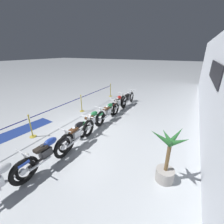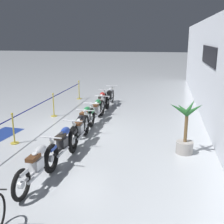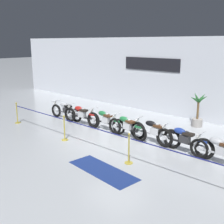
{
  "view_description": "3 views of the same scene",
  "coord_description": "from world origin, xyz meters",
  "px_view_note": "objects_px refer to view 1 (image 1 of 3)",
  "views": [
    {
      "loc": [
        5.12,
        4.25,
        3.46
      ],
      "look_at": [
        -0.86,
        1.09,
        0.7
      ],
      "focal_mm": 24.0,
      "sensor_mm": 36.0,
      "label": 1
    },
    {
      "loc": [
        9.71,
        3.4,
        3.4
      ],
      "look_at": [
        -0.83,
        1.36,
        0.54
      ],
      "focal_mm": 45.0,
      "sensor_mm": 36.0,
      "label": 2
    },
    {
      "loc": [
        7.17,
        -8.22,
        3.93
      ],
      "look_at": [
        -1.13,
        0.92,
        0.84
      ],
      "focal_mm": 45.0,
      "sensor_mm": 36.0,
      "label": 3
    }
  ],
  "objects_px": {
    "motorcycle_green_2": "(108,112)",
    "potted_palm_left_of_row": "(167,161)",
    "floor_banner": "(25,129)",
    "motorcycle_blue_5": "(48,153)",
    "motorcycle_silver_0": "(128,98)",
    "stanchion_mid_right": "(31,129)",
    "stanchion_far_left": "(79,101)",
    "stanchion_mid_left": "(82,106)",
    "motorcycle_red_1": "(118,103)",
    "motorcycle_black_4": "(77,134)",
    "motorcycle_green_3": "(92,121)"
  },
  "relations": [
    {
      "from": "motorcycle_red_1",
      "to": "stanchion_mid_right",
      "type": "distance_m",
      "value": 4.92
    },
    {
      "from": "motorcycle_green_3",
      "to": "motorcycle_blue_5",
      "type": "relative_size",
      "value": 0.89
    },
    {
      "from": "stanchion_mid_left",
      "to": "floor_banner",
      "type": "distance_m",
      "value": 3.29
    },
    {
      "from": "motorcycle_green_2",
      "to": "motorcycle_blue_5",
      "type": "bearing_deg",
      "value": -0.14
    },
    {
      "from": "motorcycle_green_2",
      "to": "stanchion_mid_right",
      "type": "bearing_deg",
      "value": -34.0
    },
    {
      "from": "stanchion_mid_right",
      "to": "potted_palm_left_of_row",
      "type": "bearing_deg",
      "value": 92.51
    },
    {
      "from": "stanchion_mid_left",
      "to": "motorcycle_green_3",
      "type": "bearing_deg",
      "value": 49.37
    },
    {
      "from": "motorcycle_green_3",
      "to": "floor_banner",
      "type": "bearing_deg",
      "value": -63.93
    },
    {
      "from": "floor_banner",
      "to": "motorcycle_blue_5",
      "type": "bearing_deg",
      "value": 75.11
    },
    {
      "from": "motorcycle_silver_0",
      "to": "stanchion_mid_right",
      "type": "bearing_deg",
      "value": -19.29
    },
    {
      "from": "floor_banner",
      "to": "motorcycle_red_1",
      "type": "bearing_deg",
      "value": 151.4
    },
    {
      "from": "motorcycle_black_4",
      "to": "motorcycle_blue_5",
      "type": "bearing_deg",
      "value": -3.37
    },
    {
      "from": "motorcycle_silver_0",
      "to": "motorcycle_green_3",
      "type": "xyz_separation_m",
      "value": [
        4.15,
        -0.08,
        0.01
      ]
    },
    {
      "from": "motorcycle_blue_5",
      "to": "potted_palm_left_of_row",
      "type": "bearing_deg",
      "value": 108.06
    },
    {
      "from": "motorcycle_red_1",
      "to": "motorcycle_black_4",
      "type": "distance_m",
      "value": 4.09
    },
    {
      "from": "motorcycle_red_1",
      "to": "motorcycle_green_3",
      "type": "bearing_deg",
      "value": 0.66
    },
    {
      "from": "stanchion_mid_left",
      "to": "stanchion_far_left",
      "type": "bearing_deg",
      "value": 0.0
    },
    {
      "from": "stanchion_mid_left",
      "to": "motorcycle_red_1",
      "type": "bearing_deg",
      "value": 120.66
    },
    {
      "from": "motorcycle_green_2",
      "to": "potted_palm_left_of_row",
      "type": "height_order",
      "value": "potted_palm_left_of_row"
    },
    {
      "from": "motorcycle_black_4",
      "to": "potted_palm_left_of_row",
      "type": "height_order",
      "value": "potted_palm_left_of_row"
    },
    {
      "from": "motorcycle_silver_0",
      "to": "potted_palm_left_of_row",
      "type": "height_order",
      "value": "potted_palm_left_of_row"
    },
    {
      "from": "motorcycle_green_3",
      "to": "motorcycle_blue_5",
      "type": "height_order",
      "value": "motorcycle_blue_5"
    },
    {
      "from": "motorcycle_green_2",
      "to": "stanchion_mid_right",
      "type": "relative_size",
      "value": 2.25
    },
    {
      "from": "stanchion_mid_left",
      "to": "stanchion_mid_right",
      "type": "height_order",
      "value": "same"
    },
    {
      "from": "motorcycle_blue_5",
      "to": "stanchion_mid_left",
      "type": "distance_m",
      "value": 4.73
    },
    {
      "from": "stanchion_mid_left",
      "to": "floor_banner",
      "type": "bearing_deg",
      "value": -17.4
    },
    {
      "from": "motorcycle_silver_0",
      "to": "motorcycle_green_2",
      "type": "bearing_deg",
      "value": 0.27
    },
    {
      "from": "motorcycle_silver_0",
      "to": "stanchion_mid_right",
      "type": "xyz_separation_m",
      "value": [
        5.85,
        -2.05,
        -0.1
      ]
    },
    {
      "from": "motorcycle_silver_0",
      "to": "floor_banner",
      "type": "relative_size",
      "value": 0.9
    },
    {
      "from": "stanchion_mid_left",
      "to": "floor_banner",
      "type": "xyz_separation_m",
      "value": [
        3.12,
        -0.98,
        -0.35
      ]
    },
    {
      "from": "motorcycle_silver_0",
      "to": "stanchion_mid_right",
      "type": "relative_size",
      "value": 2.15
    },
    {
      "from": "potted_palm_left_of_row",
      "to": "stanchion_mid_left",
      "type": "relative_size",
      "value": 1.58
    },
    {
      "from": "motorcycle_silver_0",
      "to": "motorcycle_red_1",
      "type": "bearing_deg",
      "value": -5.04
    },
    {
      "from": "stanchion_far_left",
      "to": "stanchion_mid_right",
      "type": "distance_m",
      "value": 3.21
    },
    {
      "from": "motorcycle_silver_0",
      "to": "potted_palm_left_of_row",
      "type": "xyz_separation_m",
      "value": [
        5.61,
        3.43,
        0.23
      ]
    },
    {
      "from": "motorcycle_blue_5",
      "to": "stanchion_mid_right",
      "type": "distance_m",
      "value": 2.23
    },
    {
      "from": "motorcycle_red_1",
      "to": "floor_banner",
      "type": "xyz_separation_m",
      "value": [
        4.27,
        -2.91,
        -0.47
      ]
    },
    {
      "from": "motorcycle_black_4",
      "to": "potted_palm_left_of_row",
      "type": "bearing_deg",
      "value": 86.58
    },
    {
      "from": "motorcycle_silver_0",
      "to": "motorcycle_black_4",
      "type": "bearing_deg",
      "value": 0.86
    },
    {
      "from": "motorcycle_blue_5",
      "to": "potted_palm_left_of_row",
      "type": "relative_size",
      "value": 1.43
    },
    {
      "from": "motorcycle_red_1",
      "to": "motorcycle_green_2",
      "type": "bearing_deg",
      "value": 5.04
    },
    {
      "from": "motorcycle_silver_0",
      "to": "motorcycle_black_4",
      "type": "height_order",
      "value": "motorcycle_black_4"
    },
    {
      "from": "stanchion_far_left",
      "to": "floor_banner",
      "type": "xyz_separation_m",
      "value": [
        2.93,
        -0.98,
        -0.74
      ]
    },
    {
      "from": "stanchion_far_left",
      "to": "floor_banner",
      "type": "relative_size",
      "value": 4.3
    },
    {
      "from": "floor_banner",
      "to": "stanchion_far_left",
      "type": "bearing_deg",
      "value": 167.19
    },
    {
      "from": "stanchion_far_left",
      "to": "motorcycle_blue_5",
      "type": "bearing_deg",
      "value": 26.78
    },
    {
      "from": "motorcycle_silver_0",
      "to": "floor_banner",
      "type": "height_order",
      "value": "motorcycle_silver_0"
    },
    {
      "from": "stanchion_mid_right",
      "to": "motorcycle_black_4",
      "type": "bearing_deg",
      "value": 101.67
    },
    {
      "from": "potted_palm_left_of_row",
      "to": "stanchion_mid_right",
      "type": "xyz_separation_m",
      "value": [
        0.24,
        -5.48,
        -0.33
      ]
    },
    {
      "from": "stanchion_mid_left",
      "to": "motorcycle_black_4",
      "type": "bearing_deg",
      "value": 35.87
    }
  ]
}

